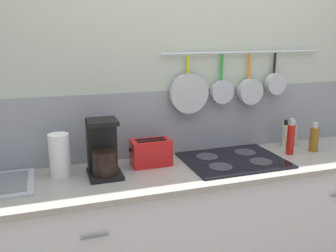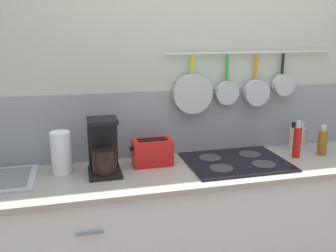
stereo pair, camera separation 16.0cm
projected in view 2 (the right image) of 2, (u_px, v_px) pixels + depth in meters
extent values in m
cube|color=#B2BCA8|center=(197.00, 91.00, 2.49)|extent=(7.20, 0.06, 2.60)
cube|color=gray|center=(197.00, 120.00, 2.54)|extent=(7.20, 0.07, 0.43)
cylinder|color=#B7BABF|center=(251.00, 53.00, 2.46)|extent=(1.17, 0.02, 0.02)
cylinder|color=gold|center=(192.00, 64.00, 2.38)|extent=(0.02, 0.02, 0.12)
cylinder|color=#B7BABF|center=(193.00, 94.00, 2.41)|extent=(0.26, 0.05, 0.26)
cylinder|color=green|center=(227.00, 68.00, 2.44)|extent=(0.02, 0.02, 0.17)
cylinder|color=#B7BABF|center=(227.00, 93.00, 2.47)|extent=(0.16, 0.04, 0.16)
cylinder|color=orange|center=(256.00, 67.00, 2.49)|extent=(0.02, 0.02, 0.17)
cylinder|color=#B7BABF|center=(256.00, 93.00, 2.51)|extent=(0.17, 0.06, 0.17)
cylinder|color=black|center=(283.00, 64.00, 2.54)|extent=(0.02, 0.02, 0.14)
cylinder|color=#B7BABF|center=(283.00, 85.00, 2.55)|extent=(0.15, 0.05, 0.15)
cube|color=silver|center=(211.00, 234.00, 2.41)|extent=(3.06, 0.53, 0.85)
cylinder|color=slate|center=(90.00, 234.00, 1.90)|extent=(0.14, 0.01, 0.01)
cube|color=#A59E93|center=(213.00, 169.00, 2.30)|extent=(3.10, 0.57, 0.03)
cylinder|color=white|center=(61.00, 153.00, 2.16)|extent=(0.12, 0.12, 0.25)
cube|color=black|center=(105.00, 172.00, 2.17)|extent=(0.19, 0.21, 0.02)
cube|color=black|center=(103.00, 144.00, 2.19)|extent=(0.17, 0.07, 0.33)
cylinder|color=black|center=(105.00, 161.00, 2.12)|extent=(0.14, 0.14, 0.14)
cube|color=black|center=(102.00, 121.00, 2.11)|extent=(0.17, 0.16, 0.02)
cube|color=red|center=(152.00, 152.00, 2.30)|extent=(0.24, 0.13, 0.16)
cube|color=black|center=(153.00, 140.00, 2.26)|extent=(0.18, 0.02, 0.00)
cube|color=black|center=(152.00, 138.00, 2.30)|extent=(0.18, 0.02, 0.00)
cube|color=black|center=(131.00, 149.00, 2.26)|extent=(0.02, 0.02, 0.02)
cube|color=black|center=(236.00, 162.00, 2.36)|extent=(0.62, 0.49, 0.01)
cylinder|color=#38383D|center=(221.00, 168.00, 2.23)|extent=(0.14, 0.14, 0.00)
cylinder|color=#38383D|center=(264.00, 164.00, 2.30)|extent=(0.14, 0.14, 0.00)
cylinder|color=#38383D|center=(210.00, 157.00, 2.41)|extent=(0.14, 0.14, 0.00)
cylinder|color=#38383D|center=(250.00, 154.00, 2.48)|extent=(0.14, 0.14, 0.00)
cylinder|color=red|center=(297.00, 143.00, 2.43)|extent=(0.05, 0.05, 0.20)
cylinder|color=beige|center=(299.00, 124.00, 2.40)|extent=(0.03, 0.03, 0.04)
cylinder|color=#BFB799|center=(293.00, 139.00, 2.59)|extent=(0.05, 0.05, 0.16)
cylinder|color=black|center=(294.00, 125.00, 2.56)|extent=(0.03, 0.03, 0.04)
cylinder|color=#BFB799|center=(301.00, 139.00, 2.60)|extent=(0.06, 0.06, 0.16)
cylinder|color=beige|center=(302.00, 125.00, 2.58)|extent=(0.03, 0.03, 0.03)
cylinder|color=#8C5919|center=(322.00, 143.00, 2.49)|extent=(0.06, 0.06, 0.17)
cylinder|color=beige|center=(324.00, 128.00, 2.46)|extent=(0.03, 0.03, 0.04)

